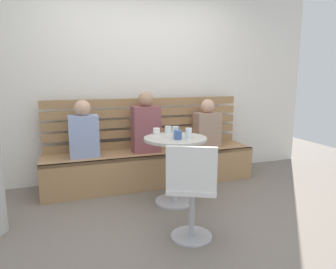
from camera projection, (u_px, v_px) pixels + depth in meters
The scene contains 14 objects.
ground at pixel (187, 224), 2.89m from camera, with size 8.00×8.00×0.00m, color #70665B.
back_wall at pixel (142, 72), 4.14m from camera, with size 5.20×0.10×2.90m, color silver.
booth_bench at pixel (152, 167), 3.96m from camera, with size 2.70×0.52×0.44m.
booth_backrest at pixel (146, 123), 4.08m from camera, with size 2.65×0.04×0.66m.
cafe_table at pixel (175, 157), 3.30m from camera, with size 0.68×0.68×0.74m.
white_chair at pixel (192, 189), 2.52m from camera, with size 0.54×0.54×0.85m.
person_adult at pixel (146, 125), 3.83m from camera, with size 0.34×0.22×0.76m.
person_child_left at pixel (84, 132), 3.58m from camera, with size 0.34×0.22×0.68m.
person_child_middle at pixel (207, 126), 4.16m from camera, with size 0.34×0.22×0.65m.
cup_glass_short at pixel (168, 130), 3.52m from camera, with size 0.08×0.08×0.08m, color silver.
cup_ceramic_white at pixel (157, 131), 3.45m from camera, with size 0.08×0.08×0.07m, color white.
cup_mug_blue at pixel (178, 135), 3.15m from camera, with size 0.08×0.08×0.10m, color #3D5B9E.
cup_glass_tall at pixel (175, 132), 3.25m from camera, with size 0.07×0.07×0.12m, color silver.
cup_water_clear at pixel (189, 133), 3.20m from camera, with size 0.07×0.07×0.11m, color white.
Camera 1 is at (-1.06, -2.47, 1.37)m, focal length 32.52 mm.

